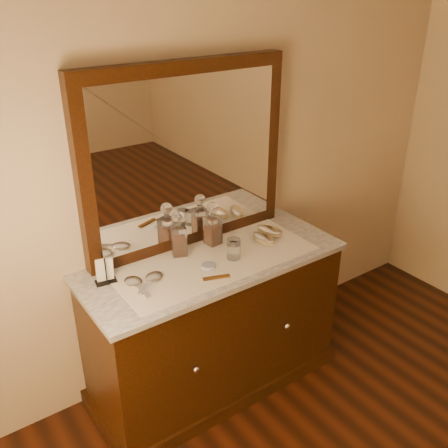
{
  "coord_description": "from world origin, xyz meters",
  "views": [
    {
      "loc": [
        -1.28,
        0.03,
        2.21
      ],
      "look_at": [
        0.0,
        1.85,
        1.1
      ],
      "focal_mm": 40.09,
      "sensor_mm": 36.0,
      "label": 1
    }
  ],
  "objects_px": {
    "napkin_rack": "(105,271)",
    "comb": "(216,277)",
    "hand_mirror_outer": "(135,283)",
    "brush_far": "(270,231)",
    "mirror_frame": "(187,158)",
    "hand_mirror_inner": "(153,278)",
    "decanter_right": "(213,228)",
    "decanter_left": "(179,238)",
    "brush_near": "(264,239)",
    "pin_dish": "(209,266)",
    "dresser_cabinet": "(214,325)"
  },
  "relations": [
    {
      "from": "decanter_right",
      "to": "mirror_frame",
      "type": "bearing_deg",
      "value": 131.31
    },
    {
      "from": "comb",
      "to": "brush_far",
      "type": "bearing_deg",
      "value": 42.08
    },
    {
      "from": "decanter_left",
      "to": "brush_near",
      "type": "xyz_separation_m",
      "value": [
        0.46,
        -0.16,
        -0.08
      ]
    },
    {
      "from": "brush_near",
      "to": "pin_dish",
      "type": "bearing_deg",
      "value": -173.67
    },
    {
      "from": "hand_mirror_inner",
      "to": "mirror_frame",
      "type": "bearing_deg",
      "value": 34.17
    },
    {
      "from": "dresser_cabinet",
      "to": "comb",
      "type": "distance_m",
      "value": 0.49
    },
    {
      "from": "napkin_rack",
      "to": "hand_mirror_inner",
      "type": "xyz_separation_m",
      "value": [
        0.2,
        -0.12,
        -0.05
      ]
    },
    {
      "from": "decanter_left",
      "to": "mirror_frame",
      "type": "bearing_deg",
      "value": 39.0
    },
    {
      "from": "comb",
      "to": "brush_near",
      "type": "bearing_deg",
      "value": 39.83
    },
    {
      "from": "decanter_left",
      "to": "decanter_right",
      "type": "xyz_separation_m",
      "value": [
        0.22,
        -0.0,
        -0.0
      ]
    },
    {
      "from": "dresser_cabinet",
      "to": "comb",
      "type": "relative_size",
      "value": 10.12
    },
    {
      "from": "mirror_frame",
      "to": "hand_mirror_inner",
      "type": "bearing_deg",
      "value": -145.83
    },
    {
      "from": "hand_mirror_outer",
      "to": "brush_far",
      "type": "bearing_deg",
      "value": 2.27
    },
    {
      "from": "pin_dish",
      "to": "hand_mirror_inner",
      "type": "relative_size",
      "value": 0.37
    },
    {
      "from": "brush_far",
      "to": "dresser_cabinet",
      "type": "bearing_deg",
      "value": -174.18
    },
    {
      "from": "mirror_frame",
      "to": "comb",
      "type": "distance_m",
      "value": 0.65
    },
    {
      "from": "dresser_cabinet",
      "to": "brush_far",
      "type": "bearing_deg",
      "value": 5.82
    },
    {
      "from": "brush_far",
      "to": "hand_mirror_outer",
      "type": "height_order",
      "value": "brush_far"
    },
    {
      "from": "mirror_frame",
      "to": "hand_mirror_outer",
      "type": "bearing_deg",
      "value": -152.62
    },
    {
      "from": "dresser_cabinet",
      "to": "hand_mirror_inner",
      "type": "relative_size",
      "value": 6.87
    },
    {
      "from": "hand_mirror_outer",
      "to": "hand_mirror_inner",
      "type": "bearing_deg",
      "value": -7.37
    },
    {
      "from": "napkin_rack",
      "to": "hand_mirror_outer",
      "type": "relative_size",
      "value": 0.71
    },
    {
      "from": "mirror_frame",
      "to": "hand_mirror_outer",
      "type": "height_order",
      "value": "mirror_frame"
    },
    {
      "from": "decanter_left",
      "to": "dresser_cabinet",
      "type": "bearing_deg",
      "value": -48.79
    },
    {
      "from": "pin_dish",
      "to": "brush_near",
      "type": "height_order",
      "value": "brush_near"
    },
    {
      "from": "decanter_right",
      "to": "dresser_cabinet",
      "type": "bearing_deg",
      "value": -123.2
    },
    {
      "from": "dresser_cabinet",
      "to": "hand_mirror_inner",
      "type": "height_order",
      "value": "hand_mirror_inner"
    },
    {
      "from": "dresser_cabinet",
      "to": "brush_near",
      "type": "xyz_separation_m",
      "value": [
        0.34,
        -0.01,
        0.47
      ]
    },
    {
      "from": "decanter_right",
      "to": "brush_far",
      "type": "relative_size",
      "value": 1.44
    },
    {
      "from": "comb",
      "to": "hand_mirror_outer",
      "type": "bearing_deg",
      "value": 173.2
    },
    {
      "from": "hand_mirror_outer",
      "to": "hand_mirror_inner",
      "type": "relative_size",
      "value": 1.07
    },
    {
      "from": "hand_mirror_inner",
      "to": "decanter_right",
      "type": "bearing_deg",
      "value": 17.44
    },
    {
      "from": "mirror_frame",
      "to": "pin_dish",
      "type": "relative_size",
      "value": 16.09
    },
    {
      "from": "comb",
      "to": "hand_mirror_inner",
      "type": "bearing_deg",
      "value": 167.78
    },
    {
      "from": "brush_far",
      "to": "napkin_rack",
      "type": "bearing_deg",
      "value": 175.68
    },
    {
      "from": "napkin_rack",
      "to": "hand_mirror_outer",
      "type": "height_order",
      "value": "napkin_rack"
    },
    {
      "from": "comb",
      "to": "mirror_frame",
      "type": "bearing_deg",
      "value": 96.72
    },
    {
      "from": "comb",
      "to": "hand_mirror_outer",
      "type": "xyz_separation_m",
      "value": [
        -0.36,
        0.18,
        0.0
      ]
    },
    {
      "from": "napkin_rack",
      "to": "dresser_cabinet",
      "type": "bearing_deg",
      "value": -11.86
    },
    {
      "from": "brush_near",
      "to": "mirror_frame",
      "type": "bearing_deg",
      "value": 142.4
    },
    {
      "from": "napkin_rack",
      "to": "comb",
      "type": "bearing_deg",
      "value": -31.88
    },
    {
      "from": "mirror_frame",
      "to": "brush_far",
      "type": "bearing_deg",
      "value": -25.35
    },
    {
      "from": "pin_dish",
      "to": "comb",
      "type": "distance_m",
      "value": 0.12
    },
    {
      "from": "mirror_frame",
      "to": "brush_near",
      "type": "height_order",
      "value": "mirror_frame"
    },
    {
      "from": "dresser_cabinet",
      "to": "hand_mirror_inner",
      "type": "bearing_deg",
      "value": -179.48
    },
    {
      "from": "napkin_rack",
      "to": "decanter_left",
      "type": "bearing_deg",
      "value": 3.35
    },
    {
      "from": "brush_far",
      "to": "pin_dish",
      "type": "bearing_deg",
      "value": -168.39
    },
    {
      "from": "decanter_right",
      "to": "brush_near",
      "type": "relative_size",
      "value": 1.55
    },
    {
      "from": "hand_mirror_outer",
      "to": "comb",
      "type": "bearing_deg",
      "value": -26.49
    },
    {
      "from": "decanter_left",
      "to": "napkin_rack",
      "type": "bearing_deg",
      "value": -176.65
    }
  ]
}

